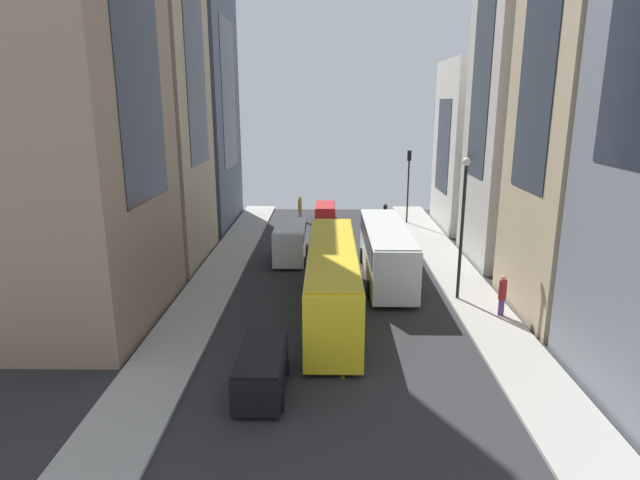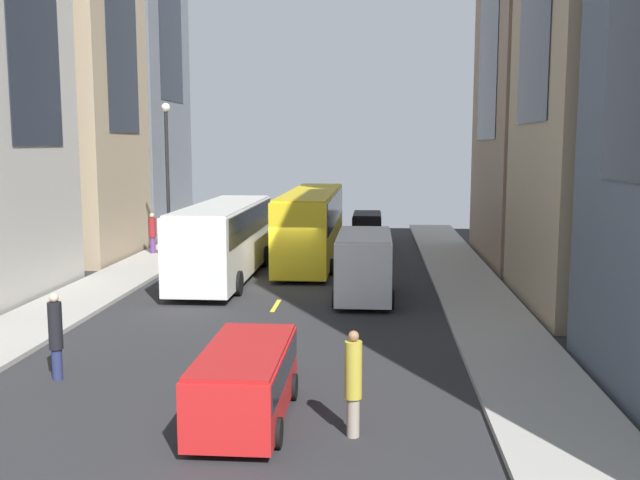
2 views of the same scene
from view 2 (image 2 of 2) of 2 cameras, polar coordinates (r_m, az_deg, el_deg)
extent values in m
plane|color=#28282B|center=(30.81, -2.46, -3.52)|extent=(42.19, 42.19, 0.00)
cube|color=#9E9B93|center=(32.59, -15.89, -3.06)|extent=(2.96, 44.00, 0.15)
cube|color=#9E9B93|center=(30.83, 11.76, -3.53)|extent=(2.96, 44.00, 0.15)
cube|color=yellow|center=(18.76, -7.18, -10.94)|extent=(0.16, 2.00, 0.01)
cube|color=yellow|center=(26.74, -3.54, -5.25)|extent=(0.16, 2.00, 0.01)
cube|color=yellow|center=(34.91, -1.63, -2.18)|extent=(0.16, 2.00, 0.01)
cube|color=yellow|center=(43.18, -0.45, -0.29)|extent=(0.16, 2.00, 0.01)
cube|color=yellow|center=(51.48, 0.36, 1.00)|extent=(0.16, 2.00, 0.01)
cube|color=silver|center=(31.94, -7.64, 0.04)|extent=(2.55, 11.15, 3.00)
cube|color=black|center=(31.84, -7.67, 1.56)|extent=(2.60, 10.25, 1.20)
cube|color=beige|center=(31.78, -7.69, 2.79)|extent=(2.45, 10.70, 0.08)
cylinder|color=black|center=(35.71, -8.29, -1.24)|extent=(0.46, 1.00, 1.00)
cylinder|color=black|center=(35.27, -4.57, -1.29)|extent=(0.46, 1.00, 1.00)
cylinder|color=black|center=(29.11, -11.28, -3.32)|extent=(0.46, 1.00, 1.00)
cylinder|color=black|center=(28.57, -6.74, -3.44)|extent=(0.46, 1.00, 1.00)
cube|color=yellow|center=(37.03, -0.63, 1.28)|extent=(2.45, 14.10, 3.30)
cube|color=black|center=(36.94, -0.63, 2.60)|extent=(2.50, 12.97, 1.48)
cube|color=gold|center=(36.88, -0.63, 3.89)|extent=(2.35, 13.54, 0.08)
cylinder|color=black|center=(41.64, -1.64, -0.06)|extent=(0.44, 0.76, 0.76)
cylinder|color=black|center=(41.46, 1.46, -0.10)|extent=(0.44, 0.76, 0.76)
cylinder|color=black|center=(33.06, -3.25, -2.09)|extent=(0.44, 0.76, 0.76)
cylinder|color=black|center=(32.83, 0.66, -2.15)|extent=(0.44, 0.76, 0.76)
cube|color=white|center=(27.58, 3.54, -2.01)|extent=(2.05, 5.13, 2.30)
cube|color=black|center=(27.47, 3.55, -0.45)|extent=(2.09, 4.72, 0.69)
cube|color=silver|center=(27.41, 3.56, 0.45)|extent=(1.97, 4.92, 0.08)
cylinder|color=black|center=(29.35, 1.73, -3.37)|extent=(0.37, 0.72, 0.72)
cylinder|color=black|center=(29.33, 5.42, -3.41)|extent=(0.37, 0.72, 0.72)
cylinder|color=black|center=(26.25, 1.40, -4.69)|extent=(0.37, 0.72, 0.72)
cylinder|color=black|center=(26.21, 5.53, -4.74)|extent=(0.37, 0.72, 0.72)
cube|color=black|center=(44.94, 3.77, 1.15)|extent=(1.74, 4.12, 1.44)
cube|color=black|center=(44.90, 3.78, 1.61)|extent=(1.77, 3.79, 0.60)
cube|color=black|center=(44.86, 3.78, 2.11)|extent=(1.67, 3.95, 0.08)
cylinder|color=black|center=(46.29, 2.80, 0.62)|extent=(0.31, 0.62, 0.62)
cylinder|color=black|center=(46.27, 4.77, 0.60)|extent=(0.31, 0.62, 0.62)
cylinder|color=black|center=(43.76, 2.70, 0.21)|extent=(0.31, 0.62, 0.62)
cylinder|color=black|center=(43.74, 4.79, 0.19)|extent=(0.31, 0.62, 0.62)
cube|color=red|center=(15.83, -6.00, -11.22)|extent=(1.77, 4.38, 1.38)
cube|color=black|center=(15.72, -6.02, -10.02)|extent=(1.81, 4.03, 0.58)
cube|color=#A91A1A|center=(15.61, -6.04, -8.69)|extent=(1.70, 4.21, 0.08)
cylinder|color=black|center=(17.42, -7.84, -11.38)|extent=(0.32, 0.62, 0.62)
cylinder|color=black|center=(17.16, -2.41, -11.61)|extent=(0.32, 0.62, 0.62)
cylinder|color=black|center=(14.95, -10.12, -14.71)|extent=(0.32, 0.62, 0.62)
cylinder|color=black|center=(14.64, -3.72, -15.10)|extent=(0.32, 0.62, 0.62)
cylinder|color=#593372|center=(39.49, -13.20, -0.39)|extent=(0.30, 0.30, 0.86)
cylinder|color=maroon|center=(39.37, -13.24, 0.98)|extent=(0.40, 0.40, 1.04)
sphere|color=tan|center=(39.30, -13.27, 1.91)|extent=(0.26, 0.26, 0.26)
cylinder|color=navy|center=(19.67, -20.23, -9.27)|extent=(0.26, 0.26, 0.80)
cylinder|color=black|center=(19.41, -20.37, -6.43)|extent=(0.35, 0.35, 1.21)
sphere|color=beige|center=(19.26, -20.47, -4.34)|extent=(0.23, 0.23, 0.23)
cylinder|color=gray|center=(15.11, 2.65, -13.94)|extent=(0.27, 0.27, 0.82)
cylinder|color=gold|center=(14.77, 2.68, -10.30)|extent=(0.35, 0.35, 1.19)
sphere|color=#8C6647|center=(14.57, 2.69, -7.66)|extent=(0.22, 0.22, 0.22)
cylinder|color=black|center=(36.35, -12.04, 4.16)|extent=(0.18, 0.18, 7.42)
sphere|color=silver|center=(36.33, -12.21, 10.29)|extent=(0.44, 0.44, 0.44)
camera|label=1|loc=(63.29, 1.75, 12.06)|focal=29.98mm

